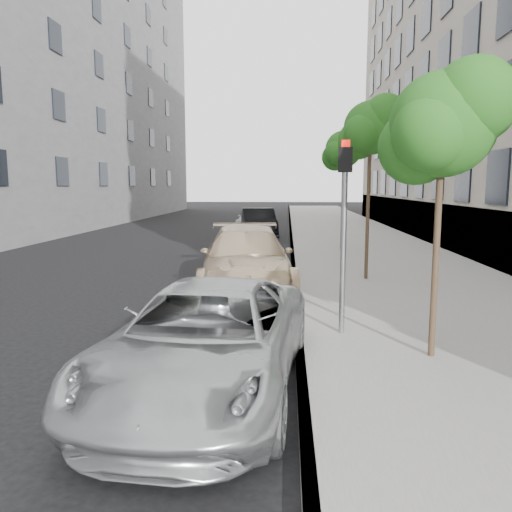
# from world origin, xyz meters

# --- Properties ---
(ground) EXTENTS (160.00, 160.00, 0.00)m
(ground) POSITION_xyz_m (0.00, 0.00, 0.00)
(ground) COLOR black
(ground) RESTS_ON ground
(sidewalk) EXTENTS (6.40, 72.00, 0.14)m
(sidewalk) POSITION_xyz_m (4.30, 24.00, 0.07)
(sidewalk) COLOR gray
(sidewalk) RESTS_ON ground
(curb) EXTENTS (0.15, 72.00, 0.14)m
(curb) POSITION_xyz_m (1.18, 24.00, 0.07)
(curb) COLOR #9E9B93
(curb) RESTS_ON ground
(tree_near) EXTENTS (1.84, 1.64, 4.40)m
(tree_near) POSITION_xyz_m (3.23, 1.50, 3.63)
(tree_near) COLOR #38281C
(tree_near) RESTS_ON sidewalk
(tree_mid) EXTENTS (1.78, 1.58, 5.05)m
(tree_mid) POSITION_xyz_m (3.23, 8.00, 4.31)
(tree_mid) COLOR #38281C
(tree_mid) RESTS_ON sidewalk
(tree_far) EXTENTS (1.80, 1.60, 4.95)m
(tree_far) POSITION_xyz_m (3.23, 14.50, 4.20)
(tree_far) COLOR #38281C
(tree_far) RESTS_ON sidewalk
(signal_pole) EXTENTS (0.27, 0.22, 3.38)m
(signal_pole) POSITION_xyz_m (1.94, 2.64, 2.24)
(signal_pole) COLOR #939699
(signal_pole) RESTS_ON sidewalk
(minivan) EXTENTS (2.83, 5.34, 1.43)m
(minivan) POSITION_xyz_m (-0.10, 0.29, 0.72)
(minivan) COLOR #AFB2B4
(minivan) RESTS_ON ground
(suv) EXTENTS (2.88, 5.92, 1.66)m
(suv) POSITION_xyz_m (-0.10, 6.75, 0.83)
(suv) COLOR beige
(suv) RESTS_ON ground
(sedan_blue) EXTENTS (2.00, 4.19, 1.38)m
(sedan_blue) POSITION_xyz_m (-0.17, 12.52, 0.69)
(sedan_blue) COLOR #11183A
(sedan_blue) RESTS_ON ground
(sedan_black) EXTENTS (2.29, 4.91, 1.56)m
(sedan_black) POSITION_xyz_m (-0.56, 20.33, 0.78)
(sedan_black) COLOR black
(sedan_black) RESTS_ON ground
(sedan_rear) EXTENTS (1.94, 4.47, 1.28)m
(sedan_rear) POSITION_xyz_m (-1.22, 25.50, 0.64)
(sedan_rear) COLOR #ADB0B5
(sedan_rear) RESTS_ON ground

